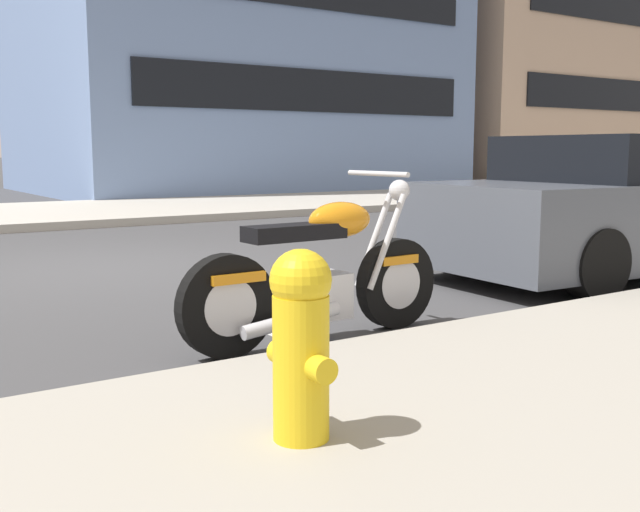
% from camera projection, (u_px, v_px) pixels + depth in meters
% --- Properties ---
extents(ground_plane, '(260.00, 260.00, 0.00)m').
position_uv_depth(ground_plane, '(111.00, 268.00, 8.05)').
color(ground_plane, '#3D3D3F').
extents(sidewalk_far_curb, '(120.00, 5.00, 0.14)m').
position_uv_depth(sidewalk_far_curb, '(467.00, 195.00, 20.18)').
color(sidewalk_far_curb, '#ADA89E').
rests_on(sidewalk_far_curb, ground).
extents(parking_stall_stripe, '(0.12, 2.20, 0.01)m').
position_uv_depth(parking_stall_stripe, '(285.00, 337.00, 5.08)').
color(parking_stall_stripe, silver).
rests_on(parking_stall_stripe, ground).
extents(parked_motorcycle, '(2.01, 0.62, 1.12)m').
position_uv_depth(parked_motorcycle, '(321.00, 277.00, 4.94)').
color(parked_motorcycle, black).
rests_on(parked_motorcycle, ground).
extents(parked_car_at_intersection, '(4.65, 2.11, 1.40)m').
position_uv_depth(parked_car_at_intersection, '(629.00, 208.00, 7.72)').
color(parked_car_at_intersection, '#4C515B').
rests_on(parked_car_at_intersection, ground).
extents(fire_hydrant, '(0.24, 0.36, 0.75)m').
position_uv_depth(fire_hydrant, '(301.00, 340.00, 2.88)').
color(fire_hydrant, gold).
rests_on(fire_hydrant, sidewalk_near_curb).
extents(townhouse_corner_block, '(14.54, 11.99, 14.67)m').
position_uv_depth(townhouse_corner_block, '(518.00, 7.00, 32.01)').
color(townhouse_corner_block, tan).
rests_on(townhouse_corner_block, ground).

